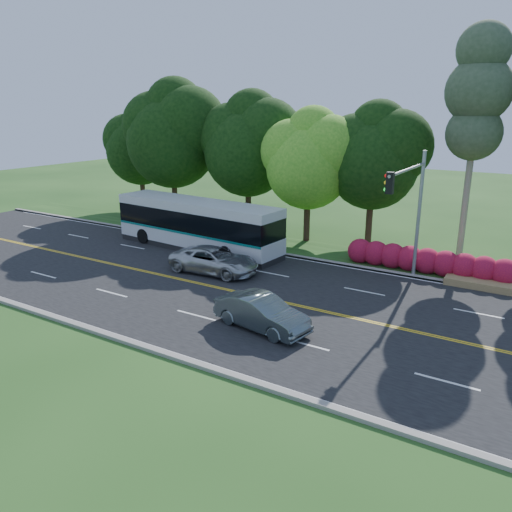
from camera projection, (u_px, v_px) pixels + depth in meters
The scene contains 12 objects.
ground at pixel (246, 294), 25.44m from camera, with size 120.00×120.00×0.00m, color #1E4316.
road at pixel (246, 294), 25.44m from camera, with size 60.00×14.00×0.02m, color black.
curb_north at pixel (308, 258), 31.26m from camera, with size 60.00×0.30×0.15m, color gray.
curb_south at pixel (148, 348), 19.59m from camera, with size 60.00×0.30×0.15m, color gray.
grass_verge at pixel (320, 252), 32.78m from camera, with size 60.00×4.00×0.10m, color #1E4316.
lane_markings at pixel (245, 294), 25.48m from camera, with size 57.60×13.82×0.00m.
tree_row at pixel (276, 142), 36.00m from camera, with size 44.70×9.10×13.84m.
bougainvillea_hedge at pixel (430, 262), 28.29m from camera, with size 9.50×2.25×1.50m.
traffic_signal at pixel (411, 200), 25.26m from camera, with size 0.42×6.10×7.00m.
transit_bus at pixel (197, 225), 33.19m from camera, with size 12.59×3.67×3.25m.
sedan at pixel (262, 313), 21.28m from camera, with size 1.54×4.40×1.45m, color #536165.
suv at pixel (214, 260), 28.59m from camera, with size 2.41×5.22×1.45m, color #B8BCBD.
Camera 1 is at (12.88, -20.04, 9.16)m, focal length 35.00 mm.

